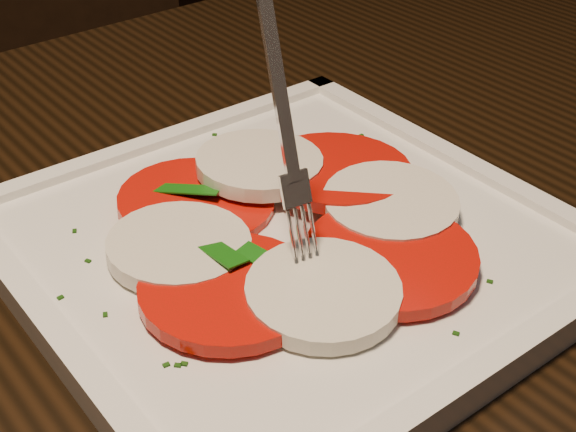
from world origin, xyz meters
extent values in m
cube|color=black|center=(-0.07, 0.16, 0.73)|extent=(1.26, 0.89, 0.04)
cylinder|color=black|center=(0.45, 0.54, 0.35)|extent=(0.06, 0.06, 0.71)
cube|color=black|center=(0.01, 0.93, 0.45)|extent=(0.52, 0.52, 0.04)
cylinder|color=black|center=(0.13, 0.71, 0.21)|extent=(0.04, 0.04, 0.41)
cylinder|color=black|center=(0.23, 1.05, 0.21)|extent=(0.04, 0.04, 0.41)
cube|color=white|center=(-0.11, 0.14, 0.76)|extent=(0.33, 0.33, 0.01)
cylinder|color=#C70A04|center=(-0.15, 0.20, 0.77)|extent=(0.10, 0.10, 0.02)
cylinder|color=silver|center=(-0.18, 0.16, 0.77)|extent=(0.09, 0.09, 0.01)
cylinder|color=#C70A04|center=(-0.17, 0.11, 0.77)|extent=(0.10, 0.10, 0.01)
cylinder|color=silver|center=(-0.13, 0.08, 0.77)|extent=(0.09, 0.09, 0.01)
cylinder|color=#C70A04|center=(-0.08, 0.08, 0.77)|extent=(0.10, 0.10, 0.01)
cylinder|color=silver|center=(-0.05, 0.12, 0.78)|extent=(0.09, 0.09, 0.01)
cylinder|color=#C70A04|center=(-0.06, 0.17, 0.78)|extent=(0.10, 0.10, 0.01)
cylinder|color=silver|center=(-0.09, 0.20, 0.78)|extent=(0.09, 0.09, 0.01)
cube|color=#13590F|center=(-0.08, 0.13, 0.78)|extent=(0.02, 0.04, 0.00)
cube|color=#13590F|center=(-0.11, 0.09, 0.78)|extent=(0.03, 0.04, 0.00)
cube|color=#13590F|center=(-0.16, 0.14, 0.78)|extent=(0.02, 0.04, 0.01)
cube|color=#13590F|center=(-0.15, 0.21, 0.78)|extent=(0.04, 0.04, 0.01)
cube|color=#13590F|center=(-0.11, 0.10, 0.78)|extent=(0.03, 0.04, 0.00)
cube|color=#13590F|center=(-0.09, 0.21, 0.78)|extent=(0.04, 0.04, 0.00)
cube|color=#13590F|center=(-0.13, 0.09, 0.78)|extent=(0.02, 0.04, 0.00)
cube|color=#13590F|center=(-0.08, 0.10, 0.78)|extent=(0.04, 0.03, 0.00)
cube|color=#13590F|center=(-0.14, 0.11, 0.78)|extent=(0.03, 0.05, 0.00)
cube|color=#13590F|center=(-0.07, 0.20, 0.78)|extent=(0.02, 0.04, 0.00)
cube|color=#143C0A|center=(0.00, 0.22, 0.77)|extent=(0.00, 0.00, 0.00)
cube|color=#143C0A|center=(-0.22, 0.08, 0.77)|extent=(0.00, 0.00, 0.00)
cube|color=#143C0A|center=(-0.25, 0.16, 0.77)|extent=(0.00, 0.00, 0.00)
cube|color=#143C0A|center=(-0.17, 0.24, 0.77)|extent=(0.00, 0.00, 0.00)
cube|color=#143C0A|center=(-0.14, 0.26, 0.77)|extent=(0.00, 0.00, 0.00)
cube|color=#143C0A|center=(-0.23, 0.18, 0.77)|extent=(0.00, 0.00, 0.00)
cube|color=#143C0A|center=(-0.22, 0.08, 0.77)|extent=(0.00, 0.00, 0.00)
cube|color=#143C0A|center=(-0.23, 0.08, 0.77)|extent=(0.00, 0.00, 0.00)
cube|color=#143C0A|center=(-0.24, 0.14, 0.77)|extent=(0.00, 0.00, 0.00)
cube|color=#143C0A|center=(-0.05, 0.21, 0.77)|extent=(0.00, 0.00, 0.00)
cube|color=#143C0A|center=(-0.05, 0.25, 0.77)|extent=(0.00, 0.00, 0.00)
cube|color=#143C0A|center=(-0.04, 0.24, 0.77)|extent=(0.00, 0.00, 0.00)
cube|color=#143C0A|center=(-0.09, 0.02, 0.77)|extent=(0.00, 0.00, 0.00)
cube|color=#143C0A|center=(-0.01, 0.16, 0.77)|extent=(0.00, 0.00, 0.00)
cube|color=#143C0A|center=(-0.04, 0.04, 0.77)|extent=(0.00, 0.00, 0.00)
cube|color=#143C0A|center=(-0.09, 0.28, 0.77)|extent=(0.00, 0.00, 0.00)
cube|color=#143C0A|center=(-0.22, 0.22, 0.77)|extent=(0.00, 0.00, 0.00)
cube|color=#143C0A|center=(-0.02, 0.13, 0.77)|extent=(0.00, 0.00, 0.00)
camera|label=1|loc=(-0.34, -0.19, 1.05)|focal=50.00mm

